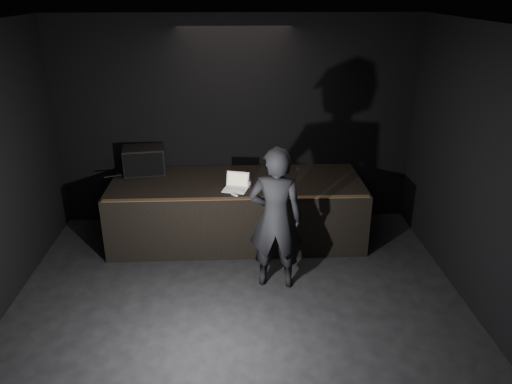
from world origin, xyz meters
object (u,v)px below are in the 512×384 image
at_px(beer_can, 249,183).
at_px(person, 276,219).
at_px(stage_riser, 237,210).
at_px(stage_monitor, 144,160).
at_px(laptop, 236,185).

height_order(beer_can, person, person).
height_order(stage_riser, stage_monitor, stage_monitor).
relative_size(stage_riser, laptop, 9.37).
distance_m(stage_riser, stage_monitor, 1.74).
bearing_deg(laptop, stage_monitor, 169.60).
distance_m(stage_monitor, person, 2.75).
bearing_deg(beer_can, stage_monitor, 156.95).
xyz_separation_m(stage_monitor, person, (2.03, -1.85, -0.21)).
xyz_separation_m(stage_riser, stage_monitor, (-1.52, 0.44, 0.72)).
bearing_deg(beer_can, laptop, -167.59).
relative_size(laptop, person, 0.21).
height_order(stage_monitor, person, person).
xyz_separation_m(stage_riser, laptop, (-0.01, -0.33, 0.56)).
xyz_separation_m(stage_monitor, beer_can, (1.70, -0.73, -0.15)).
distance_m(stage_riser, person, 1.58).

